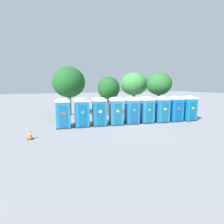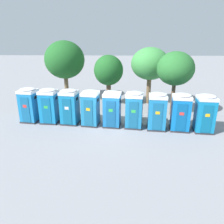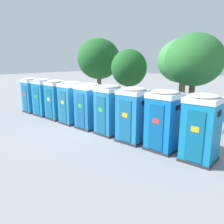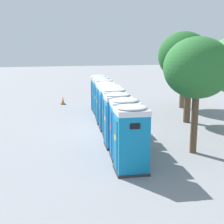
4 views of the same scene
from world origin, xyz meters
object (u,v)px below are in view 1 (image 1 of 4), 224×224
(portapotty_6, at_px, (162,109))
(portapotty_0, at_px, (63,113))
(portapotty_8, at_px, (189,108))
(street_tree_0, at_px, (159,84))
(street_tree_3, at_px, (109,89))
(portapotty_1, at_px, (82,112))
(street_tree_1, at_px, (69,82))
(portapotty_7, at_px, (175,108))
(traffic_cone, at_px, (30,135))
(portapotty_2, at_px, (99,111))
(portapotty_5, at_px, (147,110))
(portapotty_4, at_px, (132,110))
(portapotty_3, at_px, (116,111))
(street_tree_2, at_px, (134,84))

(portapotty_6, bearing_deg, portapotty_0, 173.13)
(portapotty_0, bearing_deg, portapotty_8, -6.78)
(street_tree_0, height_order, street_tree_3, street_tree_0)
(portapotty_1, bearing_deg, street_tree_3, 47.41)
(street_tree_1, relative_size, street_tree_3, 1.26)
(portapotty_7, height_order, traffic_cone, portapotty_7)
(street_tree_1, height_order, traffic_cone, street_tree_1)
(portapotty_8, bearing_deg, portapotty_2, 172.94)
(street_tree_3, bearing_deg, portapotty_5, -68.74)
(portapotty_4, height_order, street_tree_1, street_tree_1)
(portapotty_6, bearing_deg, portapotty_2, 172.66)
(portapotty_0, relative_size, portapotty_3, 1.00)
(traffic_cone, bearing_deg, portapotty_4, 11.63)
(portapotty_8, distance_m, street_tree_2, 7.50)
(street_tree_3, height_order, traffic_cone, street_tree_3)
(portapotty_0, xyz_separation_m, portapotty_6, (9.19, -1.11, -0.00))
(portapotty_1, bearing_deg, portapotty_0, 174.10)
(portapotty_3, height_order, portapotty_8, same)
(portapotty_0, xyz_separation_m, portapotty_1, (1.53, -0.16, -0.00))
(portapotty_2, relative_size, portapotty_3, 1.00)
(portapotty_6, bearing_deg, portapotty_7, -4.77)
(portapotty_3, bearing_deg, street_tree_1, 115.89)
(portapotty_1, distance_m, street_tree_3, 6.36)
(portapotty_3, bearing_deg, street_tree_3, 77.75)
(portapotty_0, bearing_deg, street_tree_2, 28.29)
(portapotty_8, distance_m, street_tree_0, 4.31)
(portapotty_3, relative_size, portapotty_5, 1.00)
(portapotty_7, bearing_deg, street_tree_1, 141.69)
(portapotty_2, height_order, portapotty_6, same)
(portapotty_4, xyz_separation_m, portapotty_6, (3.06, -0.41, -0.00))
(portapotty_6, bearing_deg, street_tree_0, 59.96)
(portapotty_1, relative_size, street_tree_1, 0.44)
(portapotty_0, relative_size, portapotty_6, 1.00)
(portapotty_5, distance_m, portapotty_6, 1.54)
(street_tree_2, bearing_deg, portapotty_1, -146.43)
(portapotty_1, distance_m, street_tree_1, 6.86)
(portapotty_2, distance_m, street_tree_2, 8.62)
(portapotty_0, xyz_separation_m, portapotty_2, (3.07, -0.32, -0.00))
(portapotty_4, height_order, traffic_cone, portapotty_4)
(portapotty_6, height_order, traffic_cone, portapotty_6)
(street_tree_3, bearing_deg, portapotty_4, -84.54)
(street_tree_1, height_order, street_tree_3, street_tree_1)
(portapotty_1, height_order, portapotty_6, same)
(portapotty_5, xyz_separation_m, street_tree_1, (-6.33, 7.04, 2.61))
(portapotty_7, xyz_separation_m, street_tree_1, (-9.39, 7.42, 2.61))
(portapotty_0, relative_size, portapotty_4, 1.00)
(street_tree_1, bearing_deg, portapotty_8, -34.99)
(street_tree_0, height_order, traffic_cone, street_tree_0)
(portapotty_8, bearing_deg, street_tree_2, 113.84)
(portapotty_4, xyz_separation_m, traffic_cone, (-8.59, -1.77, -0.97))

